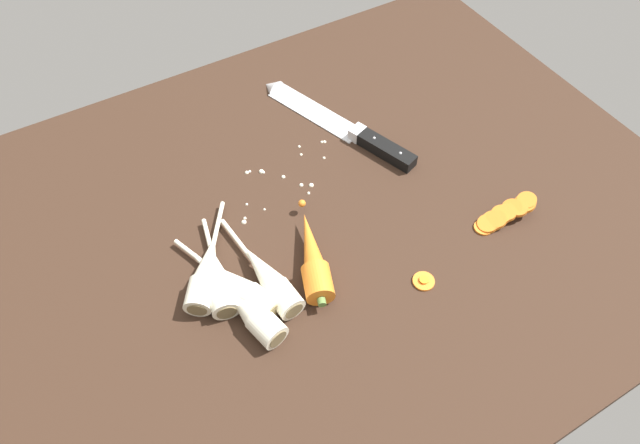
% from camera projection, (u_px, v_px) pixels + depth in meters
% --- Properties ---
extents(ground_plane, '(1.20, 0.90, 0.04)m').
position_uv_depth(ground_plane, '(314.00, 226.00, 0.92)').
color(ground_plane, '#332116').
extents(chefs_knife, '(0.15, 0.34, 0.04)m').
position_uv_depth(chefs_knife, '(332.00, 120.00, 1.03)').
color(chefs_knife, silver).
rests_on(chefs_knife, ground_plane).
extents(whole_carrot, '(0.09, 0.18, 0.04)m').
position_uv_depth(whole_carrot, '(313.00, 258.00, 0.83)').
color(whole_carrot, orange).
rests_on(whole_carrot, ground_plane).
extents(parsnip_front, '(0.09, 0.20, 0.04)m').
position_uv_depth(parsnip_front, '(239.00, 287.00, 0.80)').
color(parsnip_front, silver).
rests_on(parsnip_front, ground_plane).
extents(parsnip_mid_left, '(0.07, 0.19, 0.04)m').
position_uv_depth(parsnip_mid_left, '(248.00, 309.00, 0.78)').
color(parsnip_mid_left, silver).
rests_on(parsnip_mid_left, ground_plane).
extents(parsnip_mid_right, '(0.13, 0.18, 0.04)m').
position_uv_depth(parsnip_mid_right, '(206.00, 271.00, 0.82)').
color(parsnip_mid_right, silver).
rests_on(parsnip_mid_right, ground_plane).
extents(parsnip_back, '(0.06, 0.18, 0.04)m').
position_uv_depth(parsnip_back, '(218.00, 279.00, 0.81)').
color(parsnip_back, silver).
rests_on(parsnip_back, ground_plane).
extents(parsnip_outer, '(0.05, 0.20, 0.04)m').
position_uv_depth(parsnip_outer, '(269.00, 278.00, 0.81)').
color(parsnip_outer, silver).
rests_on(parsnip_outer, ground_plane).
extents(carrot_slice_stack, '(0.11, 0.04, 0.04)m').
position_uv_depth(carrot_slice_stack, '(505.00, 214.00, 0.89)').
color(carrot_slice_stack, orange).
rests_on(carrot_slice_stack, ground_plane).
extents(carrot_slice_stray_near, '(0.03, 0.03, 0.01)m').
position_uv_depth(carrot_slice_stray_near, '(424.00, 281.00, 0.83)').
color(carrot_slice_stray_near, orange).
rests_on(carrot_slice_stray_near, ground_plane).
extents(mince_crumbs, '(0.21, 0.11, 0.01)m').
position_uv_depth(mince_crumbs, '(280.00, 179.00, 0.95)').
color(mince_crumbs, silver).
rests_on(mince_crumbs, ground_plane).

